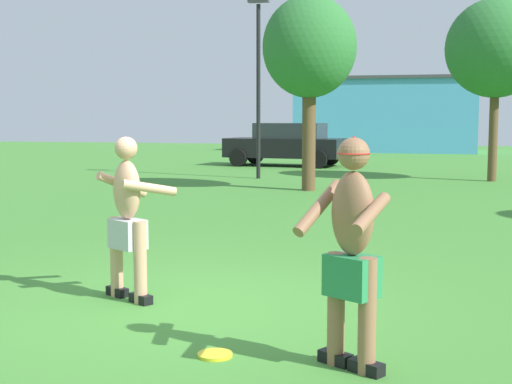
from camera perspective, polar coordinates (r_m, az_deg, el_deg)
name	(u,v)px	position (r m, az deg, el deg)	size (l,w,h in m)	color
ground_plane	(182,305)	(7.09, -5.92, -8.93)	(80.00, 80.00, 0.00)	#428433
player_with_cap	(352,243)	(5.18, 7.60, -4.03)	(0.68, 0.79, 1.69)	black
player_in_gray	(128,215)	(7.23, -10.12, -1.81)	(0.83, 0.72, 1.63)	black
frisbee	(215,355)	(5.64, -3.27, -12.76)	(0.27, 0.27, 0.03)	yellow
car_black_mid_lot	(286,144)	(26.54, 2.43, 3.86)	(4.47, 2.40, 1.58)	black
lamp_post	(258,66)	(21.19, 0.19, 9.96)	(0.60, 0.24, 5.29)	black
outbuilding_behind_lot	(386,114)	(38.86, 10.29, 6.07)	(9.42, 5.65, 3.83)	#4C9ED1
tree_right_field	(496,49)	(21.37, 18.51, 10.73)	(2.78, 2.78, 5.08)	brown
tree_near_building	(310,49)	(17.80, 4.27, 11.27)	(2.29, 2.29, 4.74)	brown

